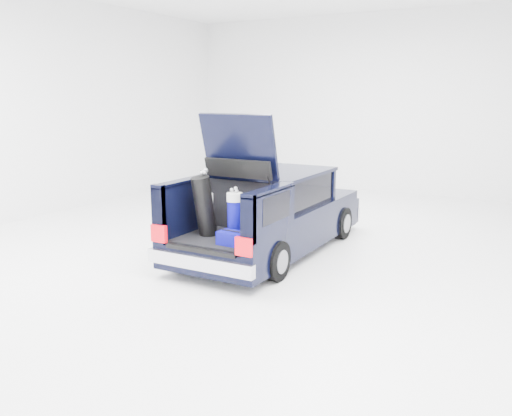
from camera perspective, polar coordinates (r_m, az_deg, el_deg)
The scene contains 6 objects.
ground at distance 9.76m, azimuth 1.44°, elevation -4.54°, with size 14.00×14.00×0.00m, color white.
car at distance 9.68m, azimuth 1.75°, elevation -0.57°, with size 1.87×4.65×2.47m.
red_suitcase at distance 8.38m, azimuth -0.49°, elevation -1.34°, with size 0.33×0.23×0.51m.
black_golf_bag at distance 8.39m, azimuth -5.47°, elevation 0.23°, with size 0.41×0.49×1.05m.
blue_golf_bag at distance 8.20m, azimuth -2.26°, elevation -0.78°, with size 0.27×0.27×0.80m.
blue_duffel at distance 7.93m, azimuth -2.51°, elevation -3.19°, with size 0.42×0.29×0.22m.
Camera 1 is at (4.35, -8.29, 2.76)m, focal length 38.00 mm.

